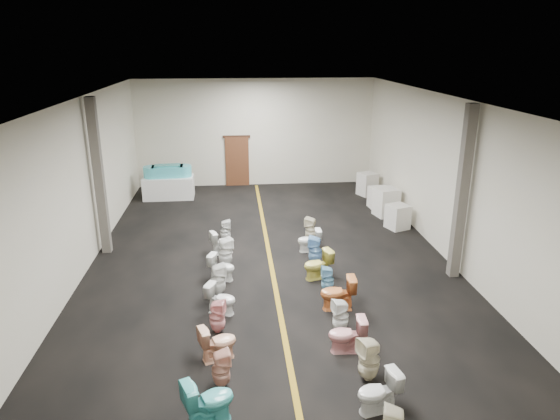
{
  "coord_description": "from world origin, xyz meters",
  "views": [
    {
      "loc": [
        -0.95,
        -13.04,
        5.84
      ],
      "look_at": [
        0.38,
        1.0,
        1.13
      ],
      "focal_mm": 32.0,
      "sensor_mm": 36.0,
      "label": 1
    }
  ],
  "objects_px": {
    "bathtub": "(168,172)",
    "toilet_right_10": "(311,229)",
    "toilet_right_5": "(338,293)",
    "toilet_right_4": "(341,316)",
    "toilet_left_1": "(221,369)",
    "toilet_left_4": "(221,299)",
    "toilet_right_9": "(309,240)",
    "toilet_right_6": "(328,279)",
    "appliance_crate_c": "(379,198)",
    "appliance_crate_b": "(386,202)",
    "toilet_left_3": "(217,316)",
    "toilet_left_2": "(218,342)",
    "toilet_right_8": "(315,250)",
    "toilet_right_3": "(347,335)",
    "toilet_left_7": "(225,252)",
    "appliance_crate_d": "(367,184)",
    "toilet_left_0": "(209,401)",
    "toilet_left_5": "(218,280)",
    "toilet_right_2": "(369,359)",
    "appliance_crate_a": "(398,217)",
    "toilet_left_9": "(225,231)",
    "toilet_left_8": "(222,242)",
    "toilet_right_1": "(378,392)",
    "toilet_left_6": "(222,267)",
    "toilet_right_7": "(318,265)",
    "display_table": "(169,187)"
  },
  "relations": [
    {
      "from": "appliance_crate_c",
      "to": "appliance_crate_d",
      "type": "relative_size",
      "value": 0.86
    },
    {
      "from": "appliance_crate_b",
      "to": "toilet_left_0",
      "type": "height_order",
      "value": "appliance_crate_b"
    },
    {
      "from": "toilet_right_7",
      "to": "toilet_left_1",
      "type": "bearing_deg",
      "value": -47.33
    },
    {
      "from": "toilet_right_5",
      "to": "toilet_right_4",
      "type": "bearing_deg",
      "value": -5.78
    },
    {
      "from": "toilet_right_9",
      "to": "toilet_right_10",
      "type": "distance_m",
      "value": 0.81
    },
    {
      "from": "toilet_right_4",
      "to": "toilet_right_9",
      "type": "distance_m",
      "value": 4.34
    },
    {
      "from": "toilet_left_6",
      "to": "toilet_right_2",
      "type": "distance_m",
      "value": 5.13
    },
    {
      "from": "toilet_right_2",
      "to": "toilet_right_8",
      "type": "bearing_deg",
      "value": 163.24
    },
    {
      "from": "toilet_left_1",
      "to": "toilet_right_3",
      "type": "distance_m",
      "value": 2.6
    },
    {
      "from": "toilet_left_2",
      "to": "toilet_left_7",
      "type": "bearing_deg",
      "value": -20.96
    },
    {
      "from": "display_table",
      "to": "toilet_right_4",
      "type": "distance_m",
      "value": 11.27
    },
    {
      "from": "toilet_left_5",
      "to": "toilet_left_2",
      "type": "bearing_deg",
      "value": 166.02
    },
    {
      "from": "toilet_left_1",
      "to": "toilet_right_4",
      "type": "relative_size",
      "value": 0.97
    },
    {
      "from": "appliance_crate_c",
      "to": "appliance_crate_b",
      "type": "bearing_deg",
      "value": -90.0
    },
    {
      "from": "appliance_crate_d",
      "to": "appliance_crate_b",
      "type": "bearing_deg",
      "value": -90.0
    },
    {
      "from": "bathtub",
      "to": "appliance_crate_d",
      "type": "xyz_separation_m",
      "value": [
        7.94,
        -0.35,
        -0.61
      ]
    },
    {
      "from": "appliance_crate_d",
      "to": "toilet_right_6",
      "type": "xyz_separation_m",
      "value": [
        -3.14,
        -8.09,
        -0.11
      ]
    },
    {
      "from": "toilet_left_7",
      "to": "toilet_right_5",
      "type": "distance_m",
      "value": 3.68
    },
    {
      "from": "appliance_crate_b",
      "to": "appliance_crate_d",
      "type": "distance_m",
      "value": 2.58
    },
    {
      "from": "appliance_crate_c",
      "to": "toilet_right_6",
      "type": "relative_size",
      "value": 1.15
    },
    {
      "from": "appliance_crate_d",
      "to": "toilet_left_5",
      "type": "height_order",
      "value": "appliance_crate_d"
    },
    {
      "from": "toilet_left_3",
      "to": "toilet_left_4",
      "type": "xyz_separation_m",
      "value": [
        0.07,
        0.8,
        -0.02
      ]
    },
    {
      "from": "toilet_right_4",
      "to": "toilet_right_6",
      "type": "xyz_separation_m",
      "value": [
        0.06,
        1.78,
        -0.03
      ]
    },
    {
      "from": "toilet_left_2",
      "to": "toilet_right_8",
      "type": "relative_size",
      "value": 0.91
    },
    {
      "from": "appliance_crate_b",
      "to": "toilet_left_6",
      "type": "xyz_separation_m",
      "value": [
        -5.74,
        -4.57,
        -0.15
      ]
    },
    {
      "from": "toilet_left_0",
      "to": "toilet_left_5",
      "type": "xyz_separation_m",
      "value": [
        0.05,
        4.38,
        -0.02
      ]
    },
    {
      "from": "appliance_crate_b",
      "to": "toilet_left_5",
      "type": "relative_size",
      "value": 1.27
    },
    {
      "from": "appliance_crate_c",
      "to": "toilet_left_2",
      "type": "distance_m",
      "value": 10.62
    },
    {
      "from": "bathtub",
      "to": "toilet_right_1",
      "type": "xyz_separation_m",
      "value": [
        4.86,
        -12.69,
        -0.7
      ]
    },
    {
      "from": "bathtub",
      "to": "toilet_left_3",
      "type": "relative_size",
      "value": 2.5
    },
    {
      "from": "appliance_crate_b",
      "to": "toilet_right_3",
      "type": "distance_m",
      "value": 8.66
    },
    {
      "from": "appliance_crate_a",
      "to": "bathtub",
      "type": "bearing_deg",
      "value": 151.99
    },
    {
      "from": "toilet_right_9",
      "to": "toilet_right_6",
      "type": "bearing_deg",
      "value": 0.89
    },
    {
      "from": "toilet_left_1",
      "to": "toilet_left_4",
      "type": "height_order",
      "value": "toilet_left_1"
    },
    {
      "from": "toilet_left_5",
      "to": "toilet_right_3",
      "type": "distance_m",
      "value": 3.71
    },
    {
      "from": "toilet_left_3",
      "to": "toilet_right_2",
      "type": "xyz_separation_m",
      "value": [
        2.77,
        -1.85,
        0.06
      ]
    },
    {
      "from": "appliance_crate_c",
      "to": "appliance_crate_a",
      "type": "bearing_deg",
      "value": -90.0
    },
    {
      "from": "appliance_crate_d",
      "to": "toilet_left_8",
      "type": "xyz_separation_m",
      "value": [
        -5.75,
        -5.42,
        -0.1
      ]
    },
    {
      "from": "appliance_crate_d",
      "to": "toilet_right_5",
      "type": "distance_m",
      "value": 9.45
    },
    {
      "from": "toilet_left_2",
      "to": "toilet_right_8",
      "type": "bearing_deg",
      "value": -51.21
    },
    {
      "from": "toilet_right_7",
      "to": "toilet_left_5",
      "type": "bearing_deg",
      "value": -92.88
    },
    {
      "from": "toilet_left_8",
      "to": "toilet_right_4",
      "type": "bearing_deg",
      "value": -170.18
    },
    {
      "from": "bathtub",
      "to": "toilet_right_10",
      "type": "distance_m",
      "value": 7.1
    },
    {
      "from": "appliance_crate_d",
      "to": "toilet_right_1",
      "type": "bearing_deg",
      "value": -104.04
    },
    {
      "from": "toilet_left_9",
      "to": "toilet_right_8",
      "type": "bearing_deg",
      "value": -130.22
    },
    {
      "from": "toilet_left_4",
      "to": "toilet_left_9",
      "type": "xyz_separation_m",
      "value": [
        0.06,
        4.35,
        -0.0
      ]
    },
    {
      "from": "toilet_left_8",
      "to": "toilet_right_6",
      "type": "height_order",
      "value": "toilet_left_8"
    },
    {
      "from": "appliance_crate_b",
      "to": "toilet_left_5",
      "type": "height_order",
      "value": "appliance_crate_b"
    },
    {
      "from": "toilet_left_7",
      "to": "toilet_right_7",
      "type": "xyz_separation_m",
      "value": [
        2.41,
        -0.99,
        -0.02
      ]
    },
    {
      "from": "toilet_left_0",
      "to": "appliance_crate_b",
      "type": "bearing_deg",
      "value": -53.94
    }
  ]
}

